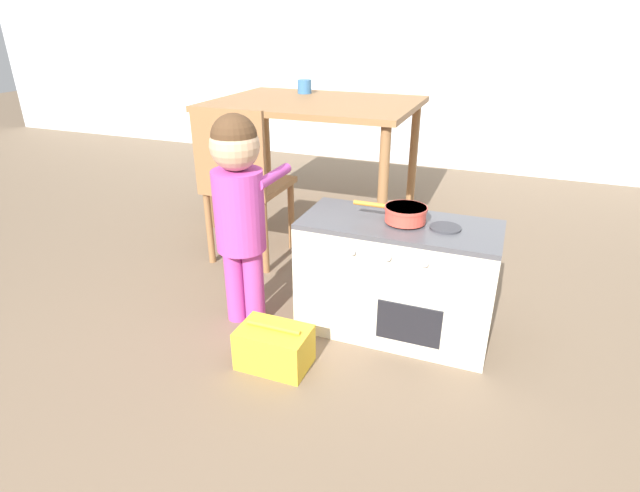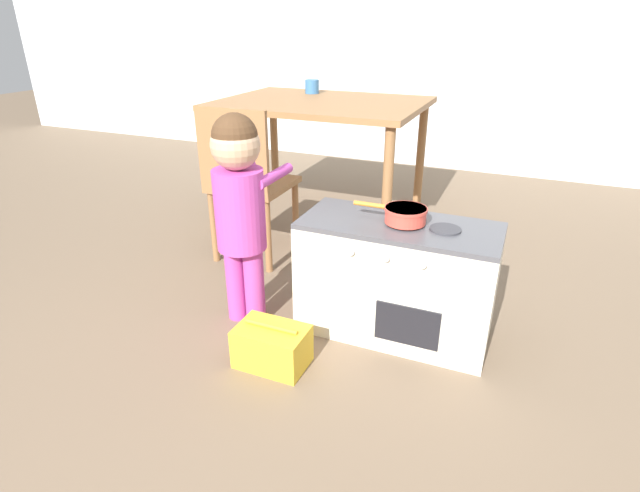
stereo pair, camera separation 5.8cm
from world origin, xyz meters
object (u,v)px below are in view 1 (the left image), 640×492
object	(u,v)px
toy_pot	(405,213)
cup_on_table	(305,87)
dining_table	(315,115)
dining_chair_near	(243,181)
child_figure	(239,197)
play_kitchen	(396,278)
toy_basket	(274,347)

from	to	relation	value
toy_pot	cup_on_table	world-z (taller)	cup_on_table
dining_table	cup_on_table	world-z (taller)	cup_on_table
dining_chair_near	cup_on_table	world-z (taller)	cup_on_table
dining_table	dining_chair_near	distance (m)	0.79
toy_pot	dining_table	distance (m)	1.39
child_figure	cup_on_table	distance (m)	1.61
toy_pot	cup_on_table	xyz separation A→B (m)	(-1.00, 1.39, 0.27)
play_kitchen	toy_pot	size ratio (longest dim) A/B	2.65
child_figure	dining_chair_near	size ratio (longest dim) A/B	1.08
cup_on_table	play_kitchen	bearing A→B (deg)	-54.55
dining_table	dining_chair_near	bearing A→B (deg)	-98.29
child_figure	dining_chair_near	distance (m)	0.63
toy_basket	dining_chair_near	bearing A→B (deg)	125.06
child_figure	play_kitchen	bearing A→B (deg)	14.91
toy_pot	play_kitchen	bearing A→B (deg)	-178.28
toy_pot	dining_chair_near	distance (m)	1.01
child_figure	dining_table	bearing A→B (deg)	98.18
toy_pot	child_figure	distance (m)	0.66
toy_pot	dining_chair_near	bearing A→B (deg)	158.19
cup_on_table	toy_basket	bearing A→B (deg)	-70.90
dining_chair_near	play_kitchen	bearing A→B (deg)	-22.18
toy_pot	dining_chair_near	xyz separation A→B (m)	(-0.93, 0.37, -0.09)
cup_on_table	dining_chair_near	bearing A→B (deg)	-85.83
dining_table	play_kitchen	bearing A→B (deg)	-54.27
dining_table	cup_on_table	size ratio (longest dim) A/B	13.37
dining_table	child_figure	bearing A→B (deg)	-81.82
play_kitchen	child_figure	xyz separation A→B (m)	(-0.62, -0.17, 0.33)
child_figure	dining_table	size ratio (longest dim) A/B	0.73
play_kitchen	dining_chair_near	size ratio (longest dim) A/B	0.93
toy_pot	toy_basket	xyz separation A→B (m)	(-0.38, -0.41, -0.46)
play_kitchen	child_figure	world-z (taller)	child_figure
play_kitchen	dining_table	size ratio (longest dim) A/B	0.63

